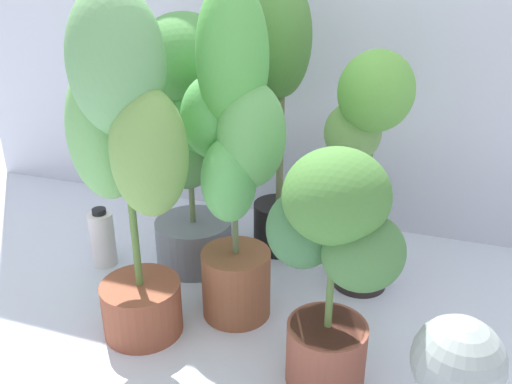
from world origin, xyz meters
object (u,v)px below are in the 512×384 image
Objects in this scene: potted_plant_back_center at (276,100)px; floor_fan at (456,369)px; potted_plant_back_right at (366,150)px; potted_plant_center at (234,150)px; potted_plant_front_left at (126,146)px; potted_plant_back_left at (186,124)px; nutrient_bottle at (103,238)px; potted_plant_front_right at (332,251)px.

potted_plant_back_center is 1.07m from floor_fan.
potted_plant_back_right reaches higher than floor_fan.
floor_fan is at bearing -26.35° from potted_plant_center.
potted_plant_center is at bearing -87.54° from potted_plant_back_center.
potted_plant_back_left is at bearing 93.71° from potted_plant_front_left.
floor_fan is (0.90, -0.55, -0.31)m from potted_plant_back_left.
potted_plant_back_right is 3.59× the size of nutrient_bottle.
potted_plant_center is 0.73m from nutrient_bottle.
potted_plant_front_left is (-0.56, 0.02, 0.19)m from potted_plant_front_right.
potted_plant_back_right is at bearing 39.74° from potted_plant_front_left.
potted_plant_back_right is 2.29× the size of floor_fan.
potted_plant_back_left reaches higher than floor_fan.
floor_fan is (0.63, -0.31, -0.33)m from potted_plant_center.
potted_plant_back_left is (-0.24, -0.22, -0.05)m from potted_plant_back_center.
potted_plant_back_center is 4.45× the size of nutrient_bottle.
potted_plant_back_center is at bearing 118.11° from potted_plant_front_right.
potted_plant_front_right is 0.66× the size of potted_plant_back_center.
potted_plant_back_left reaches higher than potted_plant_front_right.
potted_plant_center is 0.46m from potted_plant_back_center.
nutrient_bottle is (-0.33, 0.29, -0.49)m from potted_plant_front_left.
potted_plant_front_right reaches higher than nutrient_bottle.
potted_plant_back_center is (-0.02, 0.46, 0.03)m from potted_plant_center.
potted_plant_back_right reaches higher than nutrient_bottle.
potted_plant_back_center is 0.80m from nutrient_bottle.
potted_plant_back_left reaches higher than potted_plant_back_right.
potted_plant_back_center is at bearing 70.73° from potted_plant_front_left.
potted_plant_back_left is at bearing -110.60° from floor_fan.
potted_plant_center is 1.26× the size of potted_plant_back_right.
potted_plant_back_center reaches higher than nutrient_bottle.
potted_plant_front_right is 1.87× the size of floor_fan.
potted_plant_center is 1.54× the size of potted_plant_front_right.
potted_plant_back_center is at bearing 92.46° from potted_plant_center.
potted_plant_back_left is at bearing 144.11° from potted_plant_front_right.
potted_plant_front_left is 2.84× the size of floor_fan.
nutrient_bottle is (-1.20, 0.44, -0.12)m from floor_fan.
potted_plant_front_right is 0.60m from potted_plant_front_left.
potted_plant_back_center is at bearing -128.81° from floor_fan.
potted_plant_center is 0.41m from potted_plant_front_right.
potted_plant_center reaches higher than potted_plant_back_left.
potted_plant_back_center is 0.39m from potted_plant_back_right.
potted_plant_center reaches higher than potted_plant_front_left.
potted_plant_front_left is 1.12× the size of potted_plant_back_left.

